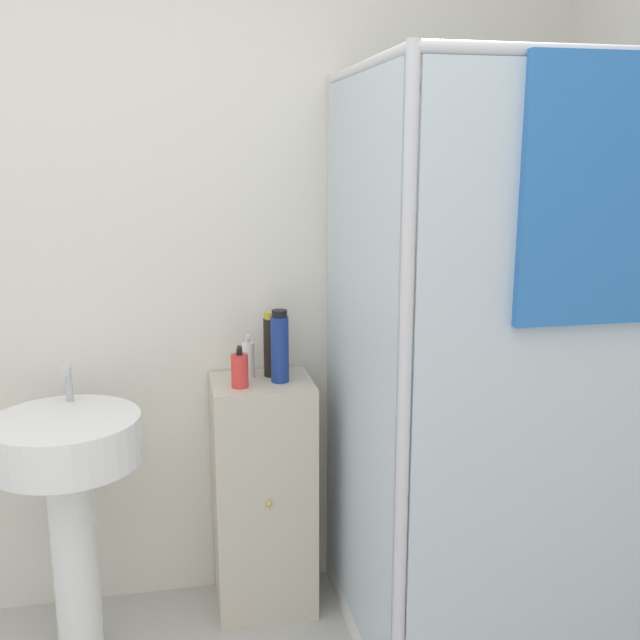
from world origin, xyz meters
name	(u,v)px	position (x,y,z in m)	size (l,w,h in m)	color
wall_back	(115,273)	(0.00, 1.70, 1.25)	(6.40, 0.06, 2.50)	silver
shower_enclosure	(478,502)	(1.16, 1.13, 0.53)	(0.91, 0.94, 1.93)	white
vanity_cabinet	(263,495)	(0.49, 1.51, 0.44)	(0.36, 0.32, 0.88)	beige
sink	(69,478)	(-0.16, 1.35, 0.64)	(0.47, 0.47, 0.98)	white
soap_dispenser	(240,370)	(0.41, 1.46, 0.94)	(0.06, 0.06, 0.15)	red
shampoo_bottle_tall_black	(271,345)	(0.53, 1.57, 0.99)	(0.05, 0.05, 0.24)	black
shampoo_bottle_blue	(280,347)	(0.55, 1.49, 1.00)	(0.06, 0.06, 0.26)	navy
lotion_bottle_white	(248,359)	(0.45, 1.57, 0.94)	(0.05, 0.05, 0.16)	white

